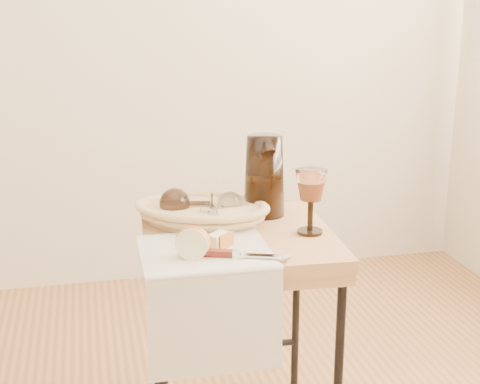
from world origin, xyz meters
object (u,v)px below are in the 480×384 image
object	(u,v)px
apple_half	(193,242)
pitcher	(264,176)
goblet_lying_a	(191,203)
table_knife	(240,254)
bread_basket	(202,213)
wine_goblet	(311,202)
goblet_lying_b	(221,208)
tea_towel	(205,251)
side_table	(238,340)

from	to	relation	value
apple_half	pitcher	bearing A→B (deg)	68.11
goblet_lying_a	table_knife	world-z (taller)	goblet_lying_a
table_knife	pitcher	bearing A→B (deg)	84.87
bread_basket	goblet_lying_a	world-z (taller)	goblet_lying_a
goblet_lying_a	wine_goblet	xyz separation A→B (m)	(0.30, -0.17, 0.03)
bread_basket	goblet_lying_b	world-z (taller)	goblet_lying_b
goblet_lying_a	apple_half	bearing A→B (deg)	92.25
tea_towel	goblet_lying_a	size ratio (longest dim) A/B	2.26
tea_towel	apple_half	size ratio (longest dim) A/B	3.74
bread_basket	pitcher	world-z (taller)	pitcher
goblet_lying_b	wine_goblet	bearing A→B (deg)	-75.88
apple_half	goblet_lying_b	bearing A→B (deg)	82.67
side_table	apple_half	world-z (taller)	apple_half
tea_towel	goblet_lying_b	size ratio (longest dim) A/B	2.77
tea_towel	wine_goblet	distance (m)	0.32
goblet_lying_b	apple_half	distance (m)	0.28
tea_towel	table_knife	bearing A→B (deg)	-40.13
pitcher	wine_goblet	size ratio (longest dim) A/B	1.54
bread_basket	pitcher	bearing A→B (deg)	33.71
side_table	pitcher	bearing A→B (deg)	52.25
goblet_lying_a	goblet_lying_b	distance (m)	0.09
apple_half	table_knife	size ratio (longest dim) A/B	0.38
bread_basket	table_knife	bearing A→B (deg)	-59.76
side_table	goblet_lying_b	xyz separation A→B (m)	(-0.03, 0.08, 0.37)
tea_towel	wine_goblet	bearing A→B (deg)	15.72
pitcher	bread_basket	bearing A→B (deg)	-177.28
pitcher	tea_towel	bearing A→B (deg)	-138.19
apple_half	side_table	bearing A→B (deg)	66.16
wine_goblet	apple_half	distance (m)	0.36
side_table	bread_basket	distance (m)	0.38
wine_goblet	goblet_lying_b	bearing A→B (deg)	148.85
side_table	pitcher	distance (m)	0.48
goblet_lying_b	table_knife	bearing A→B (deg)	-136.74
bread_basket	apple_half	distance (m)	0.28
apple_half	table_knife	xyz separation A→B (m)	(0.11, -0.03, -0.03)
bread_basket	apple_half	bearing A→B (deg)	-82.03
bread_basket	table_knife	size ratio (longest dim) A/B	1.51
bread_basket	apple_half	world-z (taller)	apple_half
tea_towel	table_knife	xyz separation A→B (m)	(0.07, -0.06, 0.01)
goblet_lying_a	apple_half	world-z (taller)	goblet_lying_a
side_table	goblet_lying_a	xyz separation A→B (m)	(-0.11, 0.12, 0.38)
tea_towel	pitcher	xyz separation A→B (m)	(0.22, 0.27, 0.11)
side_table	wine_goblet	distance (m)	0.46
goblet_lying_a	pitcher	bearing A→B (deg)	-163.89
tea_towel	goblet_lying_b	world-z (taller)	goblet_lying_b
wine_goblet	pitcher	bearing A→B (deg)	112.34
side_table	bread_basket	xyz separation A→B (m)	(-0.08, 0.10, 0.35)
tea_towel	bread_basket	world-z (taller)	bread_basket
goblet_lying_b	tea_towel	bearing A→B (deg)	-156.28
table_knife	apple_half	bearing A→B (deg)	-174.28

